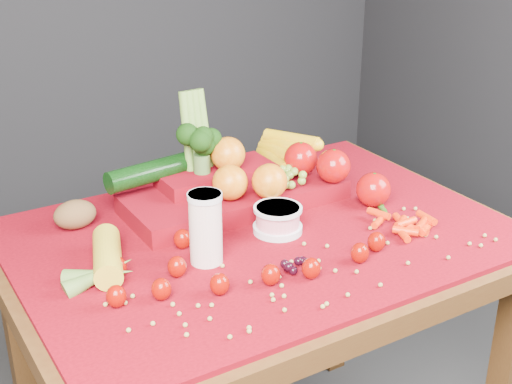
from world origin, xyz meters
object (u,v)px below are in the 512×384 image
table (261,274)px  produce_mound (245,179)px  yogurt_bowl (278,218)px  milk_glass (206,226)px

table → produce_mound: bearing=72.2°
table → produce_mound: produce_mound is taller
yogurt_bowl → produce_mound: 0.17m
produce_mound → milk_glass: bearing=-135.6°
table → yogurt_bowl: size_ratio=10.08×
table → produce_mound: size_ratio=1.82×
yogurt_bowl → table: bearing=149.9°
milk_glass → yogurt_bowl: 0.21m
table → yogurt_bowl: yogurt_bowl is taller
milk_glass → produce_mound: bearing=44.4°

